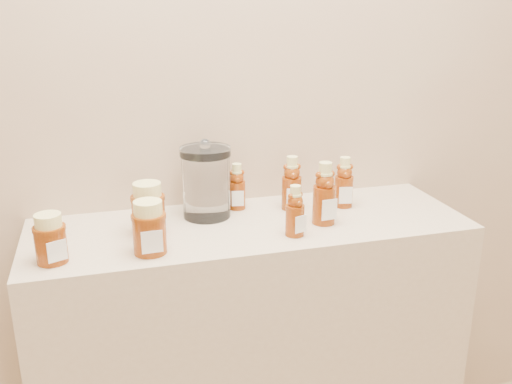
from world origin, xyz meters
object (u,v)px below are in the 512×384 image
object	(u,v)px
honey_jar_left	(50,238)
glass_canister	(206,179)
display_table	(251,362)
bear_bottle_front_left	(295,207)
bear_bottle_back_left	(237,183)

from	to	relation	value
honey_jar_left	glass_canister	size ratio (longest dim) A/B	0.55
display_table	bear_bottle_front_left	distance (m)	0.55
bear_bottle_back_left	honey_jar_left	bearing A→B (deg)	-145.81
display_table	glass_canister	distance (m)	0.58
display_table	bear_bottle_front_left	xyz separation A→B (m)	(0.09, -0.11, 0.53)
bear_bottle_back_left	display_table	bearing A→B (deg)	-77.06
honey_jar_left	glass_canister	world-z (taller)	glass_canister
display_table	bear_bottle_back_left	distance (m)	0.54
bear_bottle_front_left	display_table	bearing A→B (deg)	110.66
display_table	bear_bottle_back_left	world-z (taller)	bear_bottle_back_left
display_table	bear_bottle_front_left	world-z (taller)	bear_bottle_front_left
glass_canister	display_table	bearing A→B (deg)	-39.64
glass_canister	bear_bottle_back_left	bearing A→B (deg)	21.24
display_table	honey_jar_left	xyz separation A→B (m)	(-0.51, -0.11, 0.51)
bear_bottle_back_left	bear_bottle_front_left	bearing A→B (deg)	-58.45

